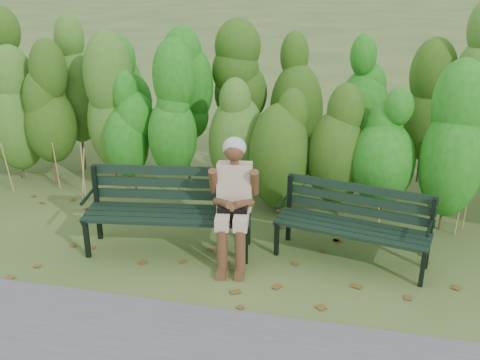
# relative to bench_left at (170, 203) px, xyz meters

# --- Properties ---
(ground) EXTENTS (80.00, 80.00, 0.00)m
(ground) POSITION_rel_bench_left_xyz_m (0.72, -0.09, -0.52)
(ground) COLOR #315020
(hedge_band) EXTENTS (11.04, 1.67, 2.42)m
(hedge_band) POSITION_rel_bench_left_xyz_m (0.72, 1.78, 0.74)
(hedge_band) COLOR #47381E
(hedge_band) RESTS_ON ground
(leaf_litter) EXTENTS (5.77, 2.20, 0.01)m
(leaf_litter) POSITION_rel_bench_left_xyz_m (1.13, -0.28, -0.52)
(leaf_litter) COLOR brown
(leaf_litter) RESTS_ON ground
(bench_left) EXTENTS (1.82, 0.82, 0.88)m
(bench_left) POSITION_rel_bench_left_xyz_m (0.00, 0.00, 0.00)
(bench_left) COLOR black
(bench_left) RESTS_ON ground
(bench_right) EXTENTS (1.64, 0.81, 0.78)m
(bench_right) POSITION_rel_bench_left_xyz_m (1.95, 0.18, -0.06)
(bench_right) COLOR black
(bench_right) RESTS_ON ground
(seated_woman) EXTENTS (0.54, 0.79, 1.30)m
(seated_woman) POSITION_rel_bench_left_xyz_m (0.73, -0.08, 0.21)
(seated_woman) COLOR tan
(seated_woman) RESTS_ON ground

